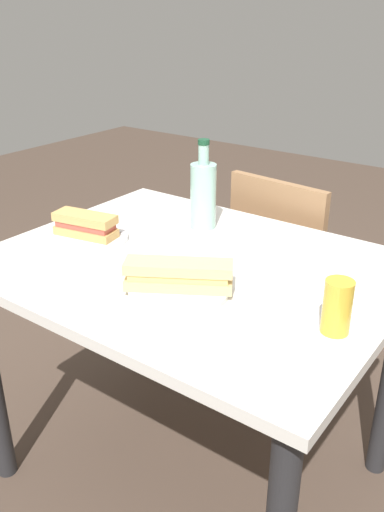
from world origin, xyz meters
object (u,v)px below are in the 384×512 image
at_px(baguette_sandwich_far, 178,275).
at_px(knife_far, 177,275).
at_px(plate_far, 179,290).
at_px(water_bottle, 203,194).
at_px(baguette_sandwich_near, 85,225).
at_px(chair_far, 287,269).
at_px(beer_glass, 337,307).
at_px(dining_table, 192,301).
at_px(plate_near, 87,238).
at_px(knife_near, 94,228).

bearing_deg(baguette_sandwich_far, knife_far, 131.69).
bearing_deg(knife_far, plate_far, -48.31).
bearing_deg(water_bottle, baguette_sandwich_near, -126.65).
bearing_deg(chair_far, baguette_sandwich_near, -116.25).
distance_m(chair_far, baguette_sandwich_far, 0.84).
distance_m(chair_far, beer_glass, 0.91).
relative_size(baguette_sandwich_far, water_bottle, 0.93).
xyz_separation_m(chair_far, baguette_sandwich_near, (-0.33, -0.68, 0.32)).
bearing_deg(dining_table, chair_far, 90.83).
bearing_deg(water_bottle, plate_near, -126.65).
height_order(baguette_sandwich_near, knife_far, baguette_sandwich_near).
xyz_separation_m(plate_near, baguette_sandwich_far, (0.42, -0.10, 0.04)).
distance_m(knife_near, baguette_sandwich_far, 0.46).
distance_m(dining_table, chair_far, 0.64).
xyz_separation_m(plate_far, water_bottle, (-0.20, 0.39, 0.10)).
bearing_deg(plate_far, beer_glass, 9.27).
height_order(plate_near, beer_glass, beer_glass).
distance_m(knife_near, beer_glass, 0.82).
relative_size(knife_near, plate_far, 0.72).
bearing_deg(baguette_sandwich_near, water_bottle, 53.35).
distance_m(plate_near, beer_glass, 0.79).
bearing_deg(chair_far, knife_far, -86.53).
relative_size(baguette_sandwich_near, knife_far, 1.12).
xyz_separation_m(knife_near, water_bottle, (0.24, 0.24, 0.09)).
bearing_deg(plate_far, baguette_sandwich_near, 166.96).
height_order(chair_far, knife_far, chair_far).
xyz_separation_m(knife_far, beer_glass, (0.41, 0.02, 0.04)).
bearing_deg(knife_far, baguette_sandwich_near, 172.06).
bearing_deg(water_bottle, dining_table, -61.28).
bearing_deg(baguette_sandwich_far, plate_near, 166.96).
xyz_separation_m(plate_near, water_bottle, (0.22, 0.29, 0.10)).
height_order(water_bottle, beer_glass, water_bottle).
height_order(dining_table, plate_far, plate_far).
relative_size(baguette_sandwich_near, baguette_sandwich_far, 0.77).
height_order(plate_near, baguette_sandwich_far, baguette_sandwich_far).
height_order(plate_near, baguette_sandwich_near, baguette_sandwich_near).
height_order(plate_near, water_bottle, water_bottle).
bearing_deg(chair_far, dining_table, -89.17).
height_order(knife_far, water_bottle, water_bottle).
distance_m(water_bottle, beer_glass, 0.66).
height_order(dining_table, plate_near, plate_near).
height_order(knife_near, water_bottle, water_bottle).
height_order(chair_far, beer_glass, beer_glass).
bearing_deg(water_bottle, chair_far, 73.06).
height_order(plate_far, beer_glass, beer_glass).
height_order(knife_near, knife_far, same).
height_order(plate_near, knife_far, knife_far).
height_order(dining_table, baguette_sandwich_near, baguette_sandwich_near).
distance_m(knife_far, water_bottle, 0.39).
distance_m(dining_table, knife_far, 0.18).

